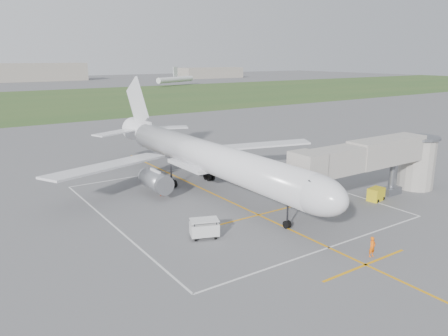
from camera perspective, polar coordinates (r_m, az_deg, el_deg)
ground at (r=55.00m, az=-2.00°, el=-3.12°), size 700.00×700.00×0.00m
grass_strip at (r=177.39m, az=-25.29°, el=7.68°), size 700.00×120.00×0.02m
apron_markings at (r=50.42m, az=1.56°, el=-4.76°), size 28.20×60.00×0.01m
airliner at (r=54.46m, az=-2.46°, el=1.49°), size 38.93×46.75×13.52m
jet_bridge at (r=54.76m, az=19.95°, el=1.07°), size 23.40×5.00×7.20m
gpu_unit at (r=54.54m, az=19.24°, el=-3.27°), size 2.22×1.73×1.52m
baggage_cart at (r=41.19m, az=-2.58°, el=-7.89°), size 3.01×2.41×1.82m
ramp_worker_nose at (r=39.57m, az=18.80°, el=-9.72°), size 0.65×0.43×1.78m
ramp_worker_wing at (r=53.73m, az=-8.15°, el=-2.70°), size 1.08×1.07×1.76m
distant_aircraft at (r=217.71m, az=-25.01°, el=9.66°), size 189.08×52.65×8.85m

